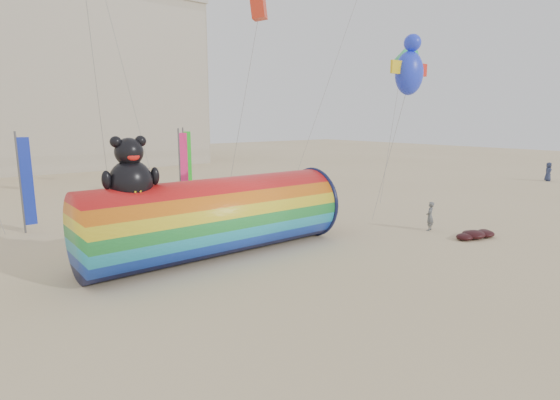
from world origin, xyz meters
TOP-DOWN VIEW (x-y plane):
  - ground at (0.00, 0.00)m, footprint 160.00×160.00m
  - windsock_assembly at (-1.62, 3.21)m, footprint 11.44×3.48m
  - kite_handler at (9.23, -0.17)m, footprint 0.64×0.52m
  - fabric_bundle at (9.75, -2.42)m, footprint 2.62×1.35m
  - festival_banners at (-0.50, 14.37)m, footprint 11.71×4.24m

SIDE VIEW (x-z plane):
  - ground at x=0.00m, z-range 0.00..0.00m
  - fabric_bundle at x=9.75m, z-range -0.03..0.37m
  - kite_handler at x=9.23m, z-range 0.00..1.53m
  - windsock_assembly at x=-1.62m, z-range -0.89..4.39m
  - festival_banners at x=-0.50m, z-range 0.04..5.24m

